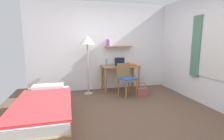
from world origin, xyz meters
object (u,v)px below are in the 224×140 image
object	(u,v)px
water_bottle	(107,62)
book_stack	(132,64)
desk	(120,70)
desk_chair	(126,78)
laptop	(120,64)
bed	(44,112)
standing_lamp	(87,43)
handbag	(142,92)

from	to	relation	value
water_bottle	book_stack	world-z (taller)	water_bottle
desk	desk_chair	xyz separation A→B (m)	(0.01, -0.51, -0.12)
desk_chair	water_bottle	world-z (taller)	water_bottle
desk	laptop	xyz separation A→B (m)	(0.00, 0.04, 0.20)
bed	laptop	world-z (taller)	laptop
desk_chair	bed	bearing A→B (deg)	-148.46
desk	standing_lamp	bearing A→B (deg)	-173.48
water_bottle	standing_lamp	bearing A→B (deg)	-162.17
desk	standing_lamp	xyz separation A→B (m)	(-0.97, -0.11, 0.81)
laptop	water_bottle	size ratio (longest dim) A/B	1.52
bed	desk	bearing A→B (deg)	41.37
desk	standing_lamp	size ratio (longest dim) A/B	0.68
desk	desk_chair	size ratio (longest dim) A/B	1.24
laptop	water_bottle	distance (m)	0.41
bed	book_stack	world-z (taller)	book_stack
desk_chair	handbag	size ratio (longest dim) A/B	2.29
desk	handbag	size ratio (longest dim) A/B	2.83
standing_lamp	laptop	distance (m)	1.16
bed	water_bottle	world-z (taller)	water_bottle
laptop	handbag	size ratio (longest dim) A/B	0.82
desk	handbag	bearing A→B (deg)	-59.45
bed	standing_lamp	size ratio (longest dim) A/B	1.22
desk_chair	standing_lamp	bearing A→B (deg)	157.74
bed	desk	distance (m)	2.61
laptop	book_stack	distance (m)	0.37
water_bottle	handbag	size ratio (longest dim) A/B	0.54
standing_lamp	desk_chair	bearing A→B (deg)	-22.26
standing_lamp	handbag	world-z (taller)	standing_lamp
laptop	book_stack	size ratio (longest dim) A/B	1.25
desk	desk_chair	bearing A→B (deg)	-89.14
handbag	water_bottle	bearing A→B (deg)	136.80
handbag	laptop	bearing A→B (deg)	118.92
desk_chair	laptop	distance (m)	0.63
desk_chair	laptop	world-z (taller)	laptop
desk_chair	water_bottle	distance (m)	0.80
handbag	desk	bearing A→B (deg)	120.55
book_stack	bed	bearing A→B (deg)	-143.82
bed	laptop	bearing A→B (deg)	41.93
book_stack	handbag	xyz separation A→B (m)	(0.04, -0.67, -0.66)
standing_lamp	handbag	size ratio (longest dim) A/B	4.18
desk	standing_lamp	world-z (taller)	standing_lamp
bed	book_stack	distance (m)	2.91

